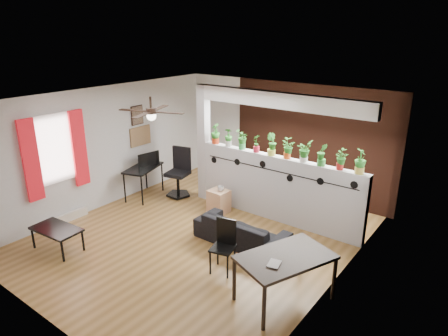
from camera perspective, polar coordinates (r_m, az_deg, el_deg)
room_shell at (r=7.15m, az=-3.73°, el=-0.51°), size 6.30×7.10×2.90m
partition_wall at (r=8.10m, az=7.64°, el=-2.94°), size 3.60×0.18×1.35m
ceiling_header at (r=7.61m, az=8.24°, el=9.51°), size 3.60×0.18×0.30m
pier_column at (r=8.92m, az=-2.90°, el=3.56°), size 0.22×0.20×2.60m
brick_panel at (r=9.15m, az=12.39°, el=3.53°), size 3.90×0.05×2.60m
vine_decal at (r=7.88m, az=7.42°, el=-0.43°), size 3.31×0.01×0.30m
window_assembly at (r=8.27m, az=-22.99°, el=2.25°), size 0.09×1.30×1.55m
baseboard_heater at (r=8.75m, az=-21.72°, el=-6.68°), size 0.08×1.00×0.18m
corkboard at (r=9.53m, az=-11.86°, el=4.50°), size 0.03×0.60×0.45m
framed_art at (r=9.39m, az=-12.31°, el=7.38°), size 0.03×0.34×0.44m
ceiling_fan at (r=7.21m, az=-10.36°, el=7.75°), size 1.19×1.19×0.43m
potted_plant_0 at (r=8.65m, az=-1.24°, el=5.02°), size 0.29×0.28×0.44m
potted_plant_1 at (r=8.45m, az=0.64°, el=4.49°), size 0.23×0.21×0.39m
potted_plant_2 at (r=8.25m, az=2.61°, el=4.15°), size 0.19×0.22×0.40m
potted_plant_3 at (r=8.07m, az=4.66°, el=3.64°), size 0.20×0.22×0.37m
potted_plant_4 at (r=7.89m, az=6.82°, el=3.46°), size 0.23×0.18×0.44m
potted_plant_5 at (r=7.73m, az=9.06°, el=2.84°), size 0.20×0.16×0.39m
potted_plant_6 at (r=7.58m, az=11.40°, el=2.46°), size 0.18×0.22×0.42m
potted_plant_7 at (r=7.44m, az=13.82°, el=1.98°), size 0.27×0.27×0.42m
potted_plant_8 at (r=7.33m, az=16.31°, el=1.27°), size 0.23×0.22×0.37m
potted_plant_9 at (r=7.21m, az=18.92°, el=1.01°), size 0.27×0.29×0.44m
sofa at (r=7.34m, az=2.53°, el=-8.98°), size 1.66×0.66×0.49m
cube_shelf at (r=8.52m, az=-0.75°, el=-4.76°), size 0.42×0.38×0.49m
cup at (r=8.37m, az=-0.48°, el=-2.97°), size 0.18×0.18×0.11m
computer_desk at (r=9.33m, az=-11.47°, el=-0.27°), size 0.79×1.11×0.73m
monitor at (r=9.37m, az=-10.85°, el=0.89°), size 0.32×0.10×0.18m
office_chair at (r=9.32m, az=-6.41°, el=-1.04°), size 0.59×0.59×1.13m
dining_table at (r=5.81m, az=8.75°, el=-12.96°), size 1.24×1.52×0.72m
book at (r=5.58m, az=6.35°, el=-13.27°), size 0.20×0.25×0.02m
folding_chair at (r=6.48m, az=0.08°, el=-10.35°), size 0.43×0.43×0.87m
coffee_table at (r=7.67m, az=-22.82°, el=-8.21°), size 0.94×0.57×0.42m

